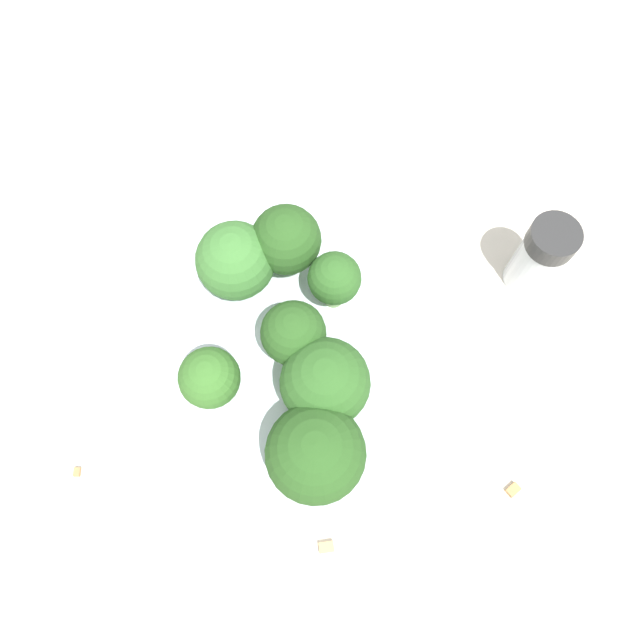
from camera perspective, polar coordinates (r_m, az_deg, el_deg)
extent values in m
plane|color=beige|center=(0.46, 0.00, -3.66)|extent=(3.00, 3.00, 0.00)
cylinder|color=silver|center=(0.43, 0.00, -2.65)|extent=(0.23, 0.23, 0.05)
cylinder|color=#7A9E5B|center=(0.41, 0.83, 2.85)|extent=(0.02, 0.02, 0.03)
sphere|color=#2D5B23|center=(0.39, 0.87, 3.97)|extent=(0.03, 0.03, 0.03)
cylinder|color=#84AD66|center=(0.39, -9.60, -5.99)|extent=(0.02, 0.02, 0.03)
sphere|color=#386B28|center=(0.37, -10.08, -5.22)|extent=(0.04, 0.04, 0.04)
cylinder|color=#84AD66|center=(0.42, -7.42, 4.26)|extent=(0.02, 0.02, 0.02)
sphere|color=#3D7533|center=(0.40, -7.74, 5.39)|extent=(0.05, 0.05, 0.05)
cylinder|color=#7A9E5B|center=(0.39, 0.44, -6.55)|extent=(0.03, 0.03, 0.02)
sphere|color=#2D5B23|center=(0.37, 0.46, -5.74)|extent=(0.05, 0.05, 0.05)
cylinder|color=#84AD66|center=(0.38, -0.39, -12.55)|extent=(0.02, 0.02, 0.02)
sphere|color=#28511E|center=(0.36, -0.41, -12.07)|extent=(0.06, 0.06, 0.06)
cylinder|color=#84AD66|center=(0.39, -2.33, -2.27)|extent=(0.02, 0.02, 0.03)
sphere|color=#28511E|center=(0.37, -2.45, -1.20)|extent=(0.04, 0.04, 0.04)
cylinder|color=#8EB770|center=(0.42, -2.97, 6.00)|extent=(0.01, 0.01, 0.03)
sphere|color=#28511E|center=(0.40, -3.11, 7.34)|extent=(0.05, 0.05, 0.05)
cylinder|color=silver|center=(0.48, 19.15, 5.02)|extent=(0.03, 0.03, 0.06)
cylinder|color=#2D2D2D|center=(0.45, 20.55, 6.98)|extent=(0.04, 0.04, 0.02)
cube|color=#AD7F4C|center=(0.47, -21.39, -12.79)|extent=(0.01, 0.01, 0.01)
cube|color=tan|center=(0.43, 0.59, -20.05)|extent=(0.01, 0.01, 0.01)
cube|color=#AD7F4C|center=(0.46, 17.31, -14.57)|extent=(0.01, 0.01, 0.01)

